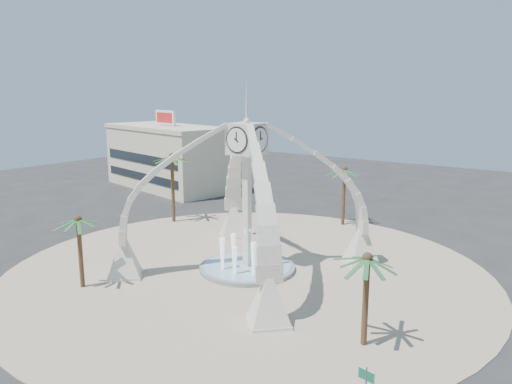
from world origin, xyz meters
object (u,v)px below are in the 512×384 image
Objects in this scene: fountain at (247,267)px; palm_south at (78,220)px; street_sign at (366,382)px; palm_east at (367,259)px; palm_west at (172,157)px; clock_tower at (247,195)px; palm_north at (345,170)px.

fountain is 14.03m from palm_south.
fountain is 20.08m from street_sign.
palm_west is (-29.43, 13.64, 2.12)m from palm_east.
street_sign is (32.21, -19.79, -5.70)m from palm_west.
fountain reaches higher than street_sign.
palm_east is (13.14, -5.99, -1.12)m from clock_tower.
palm_south is at bearing -65.27° from palm_west.
palm_north is at bearing 89.95° from fountain.
palm_east is 1.01× the size of palm_south.
palm_east is 27.23m from palm_north.
fountain is (0.00, 0.00, -6.20)m from clock_tower.
palm_east is 0.87× the size of palm_north.
palm_west reaches higher than palm_north.
palm_east is (13.14, -5.99, 5.08)m from fountain.
palm_east is 32.51m from palm_west.
clock_tower is at bearing -90.00° from fountain.
clock_tower reaches higher than fountain.
street_sign is (23.91, -1.76, -3.54)m from palm_south.
clock_tower is 7.17× the size of street_sign.
fountain is at bearing 152.86° from street_sign.
palm_north is (-13.12, 23.84, 0.89)m from palm_east.
palm_south is 2.44× the size of street_sign.
clock_tower is 2.91× the size of palm_east.
fountain is 1.13× the size of palm_north.
palm_north is (16.31, 10.20, -1.23)m from palm_west.
palm_north is 29.35m from palm_south.
palm_west is at bearing -147.98° from palm_north.
palm_south is at bearing -168.28° from palm_east.
street_sign is at bearing -65.63° from palm_east.
clock_tower reaches higher than palm_east.
palm_west is 3.37× the size of street_sign.
palm_west reaches higher than fountain.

